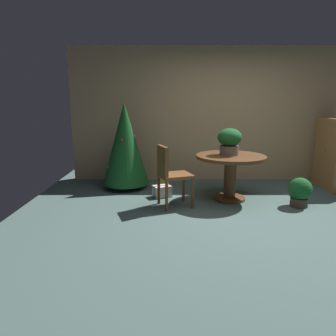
% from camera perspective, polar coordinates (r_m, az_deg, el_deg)
% --- Properties ---
extents(ground_plane, '(6.60, 6.60, 0.00)m').
position_cam_1_polar(ground_plane, '(4.36, 14.82, -9.08)').
color(ground_plane, '#4C6660').
extents(back_wall_panel, '(6.00, 0.10, 2.60)m').
position_cam_1_polar(back_wall_panel, '(6.22, 10.41, 9.69)').
color(back_wall_panel, tan).
rests_on(back_wall_panel, ground_plane).
extents(round_dining_table, '(1.10, 1.10, 0.73)m').
position_cam_1_polar(round_dining_table, '(4.96, 11.82, 0.21)').
color(round_dining_table, brown).
rests_on(round_dining_table, ground_plane).
extents(flower_vase, '(0.38, 0.38, 0.42)m').
position_cam_1_polar(flower_vase, '(4.91, 11.65, 5.07)').
color(flower_vase, '#665B51').
rests_on(flower_vase, round_dining_table).
extents(wooden_chair_left, '(0.57, 0.54, 0.93)m').
position_cam_1_polar(wooden_chair_left, '(4.52, 0.71, -0.90)').
color(wooden_chair_left, brown).
rests_on(wooden_chair_left, ground_plane).
extents(holiday_tree, '(0.84, 0.84, 1.56)m').
position_cam_1_polar(holiday_tree, '(5.55, -7.82, 4.54)').
color(holiday_tree, brown).
rests_on(holiday_tree, ground_plane).
extents(gift_box_cream, '(0.34, 0.30, 0.19)m').
position_cam_1_polar(gift_box_cream, '(5.11, -0.92, -4.36)').
color(gift_box_cream, silver).
rests_on(gift_box_cream, ground_plane).
extents(gift_box_gold, '(0.21, 0.31, 0.21)m').
position_cam_1_polar(gift_box_gold, '(5.48, -0.84, -3.11)').
color(gift_box_gold, gold).
rests_on(gift_box_gold, ground_plane).
extents(potted_plant, '(0.34, 0.34, 0.45)m').
position_cam_1_polar(potted_plant, '(5.01, 23.67, -4.05)').
color(potted_plant, '#4C382D').
rests_on(potted_plant, ground_plane).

